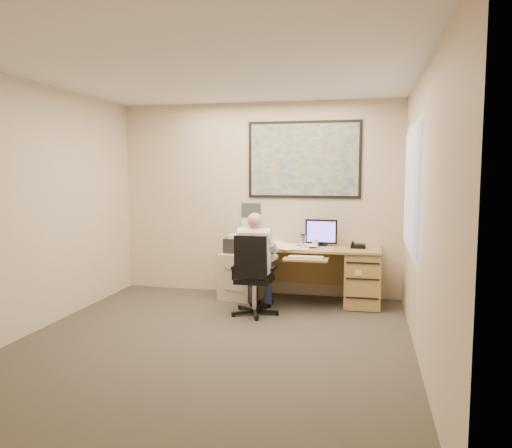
% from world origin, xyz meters
% --- Properties ---
extents(room_shell, '(4.00, 4.50, 2.70)m').
position_xyz_m(room_shell, '(0.00, 0.00, 1.35)').
color(room_shell, '#3C372E').
rests_on(room_shell, ground).
extents(desk, '(1.60, 0.97, 1.09)m').
position_xyz_m(desk, '(1.23, 1.90, 0.44)').
color(desk, '#A48246').
rests_on(desk, ground).
extents(world_map, '(1.56, 0.03, 1.06)m').
position_xyz_m(world_map, '(0.65, 2.23, 1.90)').
color(world_map, '#1E4C93').
rests_on(world_map, room_shell).
extents(wall_calendar, '(0.28, 0.01, 0.42)m').
position_xyz_m(wall_calendar, '(-0.10, 2.24, 1.08)').
color(wall_calendar, white).
rests_on(wall_calendar, room_shell).
extents(window_blinds, '(0.06, 1.40, 1.30)m').
position_xyz_m(window_blinds, '(1.97, 0.80, 1.55)').
color(window_blinds, '#EFE5CE').
rests_on(window_blinds, room_shell).
extents(filing_cabinet, '(0.52, 0.60, 0.88)m').
position_xyz_m(filing_cabinet, '(-0.19, 1.91, 0.38)').
color(filing_cabinet, '#BEAD99').
rests_on(filing_cabinet, ground).
extents(office_chair, '(0.59, 0.59, 0.99)m').
position_xyz_m(office_chair, '(0.19, 1.12, 0.29)').
color(office_chair, black).
rests_on(office_chair, ground).
extents(person, '(0.52, 0.74, 1.24)m').
position_xyz_m(person, '(0.19, 1.19, 0.62)').
color(person, silver).
rests_on(person, office_chair).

